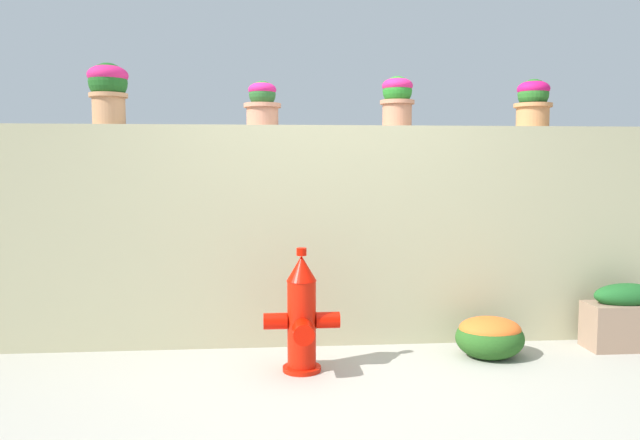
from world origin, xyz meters
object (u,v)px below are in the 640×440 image
object	(u,v)px
fire_hydrant	(302,318)
flower_bush_left	(490,335)
potted_plant_2	(262,102)
planter_box	(626,318)
potted_plant_3	(397,98)
potted_plant_1	(108,88)
potted_plant_4	(533,101)

from	to	relation	value
fire_hydrant	flower_bush_left	bearing A→B (deg)	8.59
fire_hydrant	flower_bush_left	world-z (taller)	fire_hydrant
potted_plant_2	planter_box	bearing A→B (deg)	-8.41
potted_plant_3	flower_bush_left	world-z (taller)	potted_plant_3
planter_box	potted_plant_1	bearing A→B (deg)	173.99
potted_plant_3	flower_bush_left	distance (m)	1.91
potted_plant_2	potted_plant_1	bearing A→B (deg)	179.78
potted_plant_4	planter_box	xyz separation A→B (m)	(0.57, -0.45, -1.64)
fire_hydrant	planter_box	size ratio (longest dim) A/B	1.40
potted_plant_2	planter_box	xyz separation A→B (m)	(2.70, -0.40, -1.60)
potted_plant_3	fire_hydrant	distance (m)	1.88
potted_plant_3	potted_plant_1	bearing A→B (deg)	-178.33
potted_plant_2	potted_plant_3	distance (m)	1.05
potted_plant_1	flower_bush_left	size ratio (longest dim) A/B	0.92
fire_hydrant	potted_plant_4	bearing A→B (deg)	22.22
potted_plant_1	planter_box	xyz separation A→B (m)	(3.83, -0.40, -1.70)
potted_plant_3	fire_hydrant	xyz separation A→B (m)	(-0.79, -0.78, -1.52)
potted_plant_2	flower_bush_left	bearing A→B (deg)	-17.37
potted_plant_2	fire_hydrant	bearing A→B (deg)	-70.32
potted_plant_1	flower_bush_left	bearing A→B (deg)	-10.52
potted_plant_1	potted_plant_3	size ratio (longest dim) A/B	1.16
potted_plant_4	potted_plant_3	bearing A→B (deg)	179.26
planter_box	potted_plant_3	bearing A→B (deg)	164.27
potted_plant_2	flower_bush_left	xyz separation A→B (m)	(1.61, -0.51, -1.68)
potted_plant_3	potted_plant_4	world-z (taller)	potted_plant_3
potted_plant_3	flower_bush_left	xyz separation A→B (m)	(0.57, -0.57, -1.73)
potted_plant_1	flower_bush_left	distance (m)	3.31
potted_plant_1	potted_plant_4	world-z (taller)	potted_plant_1
potted_plant_1	fire_hydrant	size ratio (longest dim) A/B	0.55
potted_plant_4	planter_box	bearing A→B (deg)	-38.34
potted_plant_3	potted_plant_4	size ratio (longest dim) A/B	1.03
potted_plant_2	fire_hydrant	xyz separation A→B (m)	(0.25, -0.71, -1.47)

